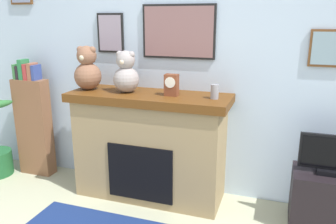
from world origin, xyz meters
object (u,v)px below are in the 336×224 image
object	(u,v)px
tv_stand	(325,200)
candle_jar	(215,92)
fireplace	(150,145)
television	(331,156)
teddy_bear_grey	(87,70)
teddy_bear_tan	(126,74)
mantel_clock	(171,85)
bookshelf	(34,123)

from	to	relation	value
tv_stand	candle_jar	xyz separation A→B (m)	(-1.00, 0.02, 0.88)
fireplace	television	xyz separation A→B (m)	(1.63, -0.04, 0.12)
television	teddy_bear_grey	xyz separation A→B (m)	(-2.27, 0.02, 0.60)
tv_stand	television	xyz separation A→B (m)	(0.00, -0.00, 0.41)
television	candle_jar	size ratio (longest dim) A/B	3.91
teddy_bear_tan	mantel_clock	bearing A→B (deg)	-0.09
tv_stand	candle_jar	world-z (taller)	candle_jar
tv_stand	mantel_clock	distance (m)	1.67
television	bookshelf	bearing A→B (deg)	178.11
tv_stand	teddy_bear_grey	bearing A→B (deg)	179.50
candle_jar	teddy_bear_tan	world-z (taller)	teddy_bear_tan
teddy_bear_grey	teddy_bear_tan	distance (m)	0.42
fireplace	television	bearing A→B (deg)	-1.38
bookshelf	teddy_bear_grey	distance (m)	1.03
candle_jar	teddy_bear_tan	xyz separation A→B (m)	(-0.86, -0.00, 0.11)
teddy_bear_grey	bookshelf	bearing A→B (deg)	174.25
fireplace	bookshelf	bearing A→B (deg)	177.54
tv_stand	teddy_bear_grey	xyz separation A→B (m)	(-2.27, 0.02, 1.01)
candle_jar	mantel_clock	distance (m)	0.40
television	candle_jar	distance (m)	1.10
fireplace	candle_jar	size ratio (longest dim) A/B	11.98
bookshelf	candle_jar	bearing A→B (deg)	-2.20
bookshelf	tv_stand	distance (m)	3.09
teddy_bear_tan	candle_jar	bearing A→B (deg)	0.03
teddy_bear_tan	television	bearing A→B (deg)	-0.65
candle_jar	tv_stand	bearing A→B (deg)	-1.17
bookshelf	mantel_clock	xyz separation A→B (m)	(1.67, -0.08, 0.56)
teddy_bear_grey	candle_jar	bearing A→B (deg)	0.02
tv_stand	candle_jar	distance (m)	1.33
teddy_bear_grey	teddy_bear_tan	size ratio (longest dim) A/B	1.08
mantel_clock	teddy_bear_tan	xyz separation A→B (m)	(-0.46, 0.00, 0.08)
tv_stand	mantel_clock	world-z (taller)	mantel_clock
bookshelf	fireplace	bearing A→B (deg)	-2.46
mantel_clock	tv_stand	bearing A→B (deg)	-0.78
tv_stand	teddy_bear_tan	distance (m)	2.10
teddy_bear_grey	tv_stand	bearing A→B (deg)	-0.50
candle_jar	television	bearing A→B (deg)	-1.24
tv_stand	bookshelf	bearing A→B (deg)	178.13
tv_stand	mantel_clock	xyz separation A→B (m)	(-1.40, 0.02, 0.91)
mantel_clock	teddy_bear_grey	distance (m)	0.88
tv_stand	teddy_bear_tan	size ratio (longest dim) A/B	1.41
bookshelf	teddy_bear_grey	bearing A→B (deg)	-5.75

